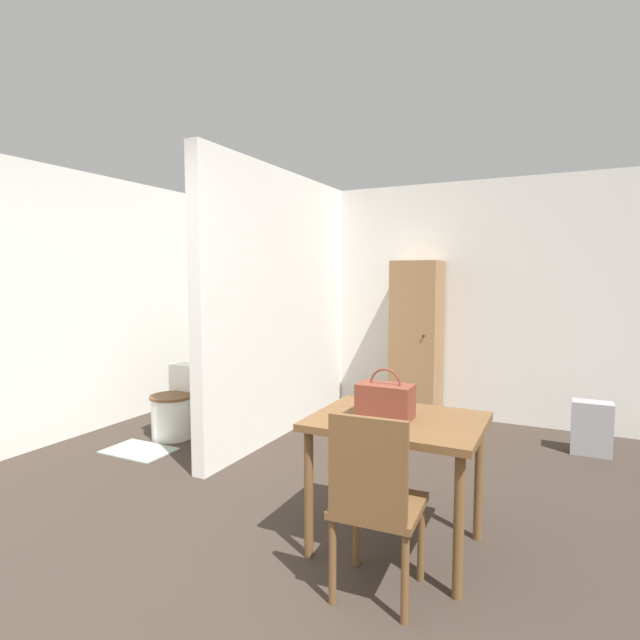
# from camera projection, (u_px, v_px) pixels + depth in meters

# --- Properties ---
(wall_back) EXTENTS (5.71, 0.12, 2.50)m
(wall_back) POSITION_uv_depth(u_px,v_px,m) (393.00, 300.00, 5.65)
(wall_back) COLOR white
(wall_back) RESTS_ON ground_plane
(wall_left) EXTENTS (0.12, 5.11, 2.50)m
(wall_left) POSITION_uv_depth(u_px,v_px,m) (85.00, 304.00, 4.83)
(wall_left) COLOR white
(wall_left) RESTS_ON ground_plane
(partition_wall) EXTENTS (0.12, 2.52, 2.50)m
(partition_wall) POSITION_uv_depth(u_px,v_px,m) (282.00, 304.00, 4.77)
(partition_wall) COLOR white
(partition_wall) RESTS_ON ground_plane
(dining_table) EXTENTS (0.91, 0.71, 0.74)m
(dining_table) POSITION_uv_depth(u_px,v_px,m) (397.00, 435.00, 2.74)
(dining_table) COLOR brown
(dining_table) RESTS_ON ground_plane
(wooden_chair) EXTENTS (0.42, 0.42, 0.91)m
(wooden_chair) POSITION_uv_depth(u_px,v_px,m) (375.00, 500.00, 2.30)
(wooden_chair) COLOR brown
(wooden_chair) RESTS_ON ground_plane
(toilet) EXTENTS (0.39, 0.54, 0.66)m
(toilet) POSITION_uv_depth(u_px,v_px,m) (176.00, 407.00, 4.73)
(toilet) COLOR white
(toilet) RESTS_ON ground_plane
(handbag) EXTENTS (0.30, 0.16, 0.27)m
(handbag) POSITION_uv_depth(u_px,v_px,m) (385.00, 400.00, 2.73)
(handbag) COLOR brown
(handbag) RESTS_ON dining_table
(wooden_cabinet) EXTENTS (0.48, 0.46, 1.68)m
(wooden_cabinet) POSITION_uv_depth(u_px,v_px,m) (416.00, 341.00, 5.26)
(wooden_cabinet) COLOR #997047
(wooden_cabinet) RESTS_ON ground_plane
(bath_mat) EXTENTS (0.58, 0.39, 0.01)m
(bath_mat) POSITION_uv_depth(u_px,v_px,m) (139.00, 451.00, 4.33)
(bath_mat) COLOR #99A899
(bath_mat) RESTS_ON ground_plane
(space_heater) EXTENTS (0.32, 0.18, 0.46)m
(space_heater) POSITION_uv_depth(u_px,v_px,m) (592.00, 428.00, 4.24)
(space_heater) COLOR #9E9EA3
(space_heater) RESTS_ON ground_plane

